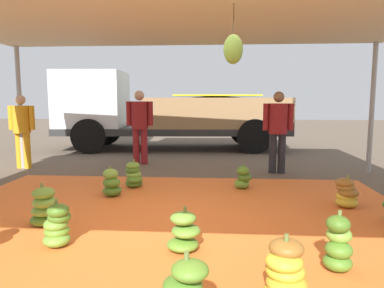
% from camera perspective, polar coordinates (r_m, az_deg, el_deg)
% --- Properties ---
extents(ground_plane, '(40.00, 40.00, 0.00)m').
position_cam_1_polar(ground_plane, '(7.60, -0.53, -4.68)').
color(ground_plane, brown).
extents(tarp_orange, '(6.57, 5.06, 0.01)m').
position_cam_1_polar(tarp_orange, '(4.72, -3.56, -12.10)').
color(tarp_orange, orange).
rests_on(tarp_orange, ground).
extents(tent_canopy, '(8.00, 7.00, 2.78)m').
position_cam_1_polar(tent_canopy, '(4.52, -3.94, 21.74)').
color(tent_canopy, '#9EA0A5').
rests_on(tent_canopy, ground).
extents(banana_bunch_1, '(0.34, 0.33, 0.44)m').
position_cam_1_polar(banana_bunch_1, '(6.31, 8.13, -5.39)').
color(banana_bunch_1, '#60932D').
rests_on(banana_bunch_1, tarp_orange).
extents(banana_bunch_2, '(0.38, 0.38, 0.48)m').
position_cam_1_polar(banana_bunch_2, '(5.91, -12.69, -6.15)').
color(banana_bunch_2, '#477523').
rests_on(banana_bunch_2, tarp_orange).
extents(banana_bunch_3, '(0.37, 0.37, 0.56)m').
position_cam_1_polar(banana_bunch_3, '(3.63, 22.26, -14.61)').
color(banana_bunch_3, '#518428').
rests_on(banana_bunch_3, tarp_orange).
extents(banana_bunch_4, '(0.47, 0.45, 0.46)m').
position_cam_1_polar(banana_bunch_4, '(3.79, -1.29, -13.94)').
color(banana_bunch_4, '#60932D').
rests_on(banana_bunch_4, tarp_orange).
extents(banana_bunch_5, '(0.38, 0.41, 0.50)m').
position_cam_1_polar(banana_bunch_5, '(6.43, -9.29, -4.96)').
color(banana_bunch_5, '#477523').
rests_on(banana_bunch_5, tarp_orange).
extents(banana_bunch_6, '(0.39, 0.41, 0.51)m').
position_cam_1_polar(banana_bunch_6, '(4.15, -20.66, -12.11)').
color(banana_bunch_6, '#6B9E38').
rests_on(banana_bunch_6, tarp_orange).
extents(banana_bunch_7, '(0.46, 0.45, 0.53)m').
position_cam_1_polar(banana_bunch_7, '(4.83, -22.48, -9.36)').
color(banana_bunch_7, '#518428').
rests_on(banana_bunch_7, tarp_orange).
extents(banana_bunch_10, '(0.44, 0.47, 0.47)m').
position_cam_1_polar(banana_bunch_10, '(5.70, 23.39, -7.21)').
color(banana_bunch_10, gold).
rests_on(banana_bunch_10, tarp_orange).
extents(banana_bunch_11, '(0.42, 0.41, 0.54)m').
position_cam_1_polar(banana_bunch_11, '(2.99, 14.65, -19.32)').
color(banana_bunch_11, gold).
rests_on(banana_bunch_11, tarp_orange).
extents(cargo_truck_main, '(7.14, 2.67, 2.40)m').
position_cam_1_polar(cargo_truck_main, '(11.29, -4.79, 5.22)').
color(cargo_truck_main, '#2D2D2D').
rests_on(cargo_truck_main, ground).
extents(worker_0, '(0.63, 0.38, 1.72)m').
position_cam_1_polar(worker_0, '(7.72, 13.53, 2.83)').
color(worker_0, '#26262D').
rests_on(worker_0, ground).
extents(worker_1, '(0.64, 0.39, 1.76)m').
position_cam_1_polar(worker_1, '(8.64, -8.32, 3.56)').
color(worker_1, maroon).
rests_on(worker_1, ground).
extents(worker_2, '(0.61, 0.37, 1.65)m').
position_cam_1_polar(worker_2, '(8.91, -25.46, 2.64)').
color(worker_2, orange).
rests_on(worker_2, ground).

